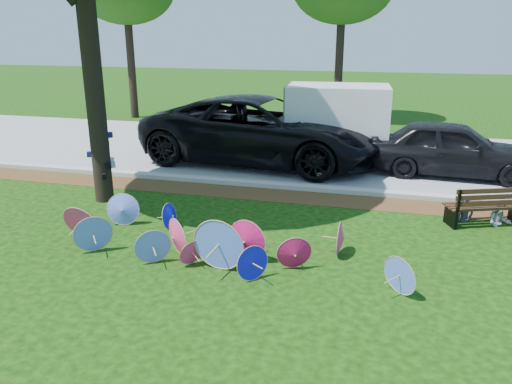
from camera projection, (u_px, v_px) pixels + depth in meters
ground at (199, 274)px, 8.60m from camera, size 90.00×90.00×0.00m
mulch_strip at (262, 194)px, 12.74m from camera, size 90.00×1.00×0.01m
curb at (268, 185)px, 13.36m from camera, size 90.00×0.30×0.12m
street at (295, 152)px, 17.20m from camera, size 90.00×8.00×0.01m
parasol_pile at (199, 238)px, 9.14m from camera, size 6.84×2.27×0.97m
black_van at (262, 130)px, 15.53m from camera, size 7.72×4.16×2.06m
dark_pickup at (452, 148)px, 14.20m from camera, size 4.73×2.11×1.58m
cargo_trailer at (337, 120)px, 15.33m from camera, size 3.16×2.13×2.72m
park_bench at (484, 204)px, 10.71m from camera, size 1.80×1.20×0.88m
person_left at (467, 198)px, 10.81m from camera, size 0.46×0.39×1.07m
person_right at (502, 202)px, 10.65m from camera, size 0.50×0.40×1.01m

